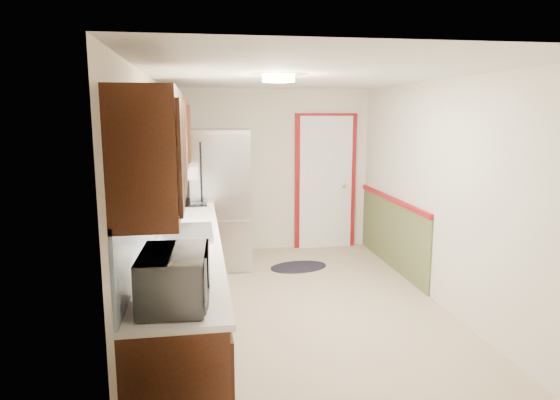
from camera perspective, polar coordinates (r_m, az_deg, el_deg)
name	(u,v)px	position (r m, az deg, el deg)	size (l,w,h in m)	color
room_shell	(305,199)	(5.00, 2.86, 0.12)	(3.20, 5.20, 2.52)	tan
kitchen_run	(180,250)	(4.70, -11.38, -5.61)	(0.63, 4.00, 2.20)	#35170C
back_wall_trim	(339,192)	(7.41, 6.75, 0.88)	(1.12, 2.30, 2.08)	maroon
ceiling_fixture	(278,79)	(4.68, -0.18, 13.70)	(0.30, 0.30, 0.06)	#FFD88C
microwave	(175,272)	(3.01, -11.96, -8.10)	(0.57, 0.32, 0.39)	white
refrigerator	(221,199)	(6.67, -6.75, 0.12)	(0.80, 0.78, 1.84)	#B7B7BC
rug	(299,267)	(6.77, 2.14, -7.64)	(0.78, 0.50, 0.01)	black
cooktop	(188,202)	(6.31, -10.51, -0.26)	(0.47, 0.56, 0.02)	black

